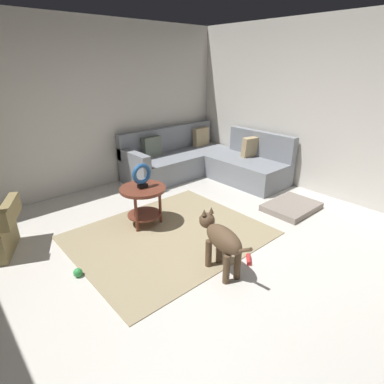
# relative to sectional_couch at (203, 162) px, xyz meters

# --- Properties ---
(ground_plane) EXTENTS (6.00, 6.00, 0.10)m
(ground_plane) POSITION_rel_sectional_couch_xyz_m (-1.99, -2.01, -0.34)
(ground_plane) COLOR silver
(wall_back) EXTENTS (6.00, 0.12, 2.70)m
(wall_back) POSITION_rel_sectional_couch_xyz_m (-1.99, 0.93, 1.06)
(wall_back) COLOR silver
(wall_back) RESTS_ON ground_plane
(wall_right) EXTENTS (0.12, 6.00, 2.70)m
(wall_right) POSITION_rel_sectional_couch_xyz_m (0.95, -2.01, 1.06)
(wall_right) COLOR silver
(wall_right) RESTS_ON ground_plane
(area_rug) EXTENTS (2.30, 1.90, 0.01)m
(area_rug) POSITION_rel_sectional_couch_xyz_m (-1.84, -1.31, -0.29)
(area_rug) COLOR tan
(area_rug) RESTS_ON ground_plane
(sectional_couch) EXTENTS (2.20, 2.25, 0.88)m
(sectional_couch) POSITION_rel_sectional_couch_xyz_m (0.00, 0.00, 0.00)
(sectional_couch) COLOR gray
(sectional_couch) RESTS_ON ground_plane
(side_table) EXTENTS (0.60, 0.60, 0.54)m
(side_table) POSITION_rel_sectional_couch_xyz_m (-1.91, -0.86, 0.12)
(side_table) COLOR brown
(side_table) RESTS_ON ground_plane
(torus_sculpture) EXTENTS (0.28, 0.08, 0.33)m
(torus_sculpture) POSITION_rel_sectional_couch_xyz_m (-1.91, -0.86, 0.42)
(torus_sculpture) COLOR black
(torus_sculpture) RESTS_ON side_table
(dog_bed_mat) EXTENTS (0.80, 0.60, 0.09)m
(dog_bed_mat) POSITION_rel_sectional_couch_xyz_m (-0.01, -1.93, -0.25)
(dog_bed_mat) COLOR gray
(dog_bed_mat) RESTS_ON ground_plane
(dog) EXTENTS (0.31, 0.84, 0.63)m
(dog) POSITION_rel_sectional_couch_xyz_m (-1.87, -2.23, 0.09)
(dog) COLOR brown
(dog) RESTS_ON ground_plane
(dog_toy_ball) EXTENTS (0.09, 0.09, 0.09)m
(dog_toy_ball) POSITION_rel_sectional_couch_xyz_m (-3.04, -1.34, -0.25)
(dog_toy_ball) COLOR green
(dog_toy_ball) RESTS_ON ground_plane
(dog_toy_rope) EXTENTS (0.16, 0.15, 0.05)m
(dog_toy_rope) POSITION_rel_sectional_couch_xyz_m (-1.52, -2.34, -0.27)
(dog_toy_rope) COLOR red
(dog_toy_rope) RESTS_ON ground_plane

